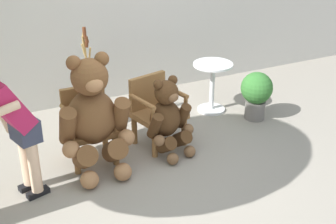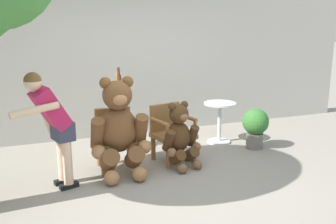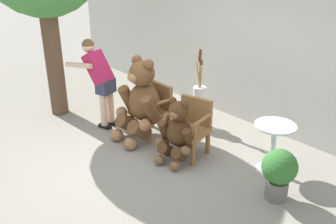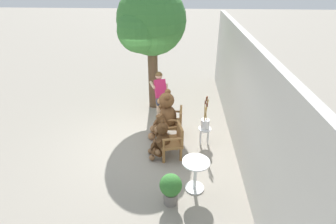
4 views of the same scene
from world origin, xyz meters
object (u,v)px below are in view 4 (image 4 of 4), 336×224
Objects in this scene: wooden_chair_left at (174,122)px; wooden_chair_right at (173,140)px; round_side_table at (195,172)px; person_visitor at (160,94)px; brush_bucket at (205,122)px; potted_plant at (171,187)px; patio_tree at (149,23)px; white_stool at (205,132)px; teddy_bear_small at (161,140)px; teddy_bear_large at (165,115)px.

wooden_chair_left is 1.00× the size of wooden_chair_right.
wooden_chair_left is 2.04m from round_side_table.
person_visitor is 1.72m from brush_bucket.
potted_plant is (1.53, 0.02, -0.07)m from wooden_chair_right.
round_side_table is 0.19× the size of patio_tree.
white_stool is 0.12× the size of patio_tree.
brush_bucket is (-0.62, 1.10, 0.17)m from teddy_bear_small.
white_stool is 0.29m from brush_bucket.
person_visitor is at bearing -175.01° from teddy_bear_small.
potted_plant is at bearing 11.55° from teddy_bear_small.
teddy_bear_small is at bearing -143.79° from round_side_table.
wooden_chair_left is 1.08m from person_visitor.
patio_tree reaches higher than wooden_chair_left.
teddy_bear_small is 3.55m from patio_tree.
wooden_chair_left is 0.57× the size of person_visitor.
brush_bucket reaches higher than wooden_chair_left.
wooden_chair_left is at bearing 161.81° from teddy_bear_small.
brush_bucket is at bearing 47.38° from person_visitor.
brush_bucket is at bearing 38.34° from patio_tree.
patio_tree is (-0.90, -0.37, 1.84)m from person_visitor.
round_side_table is at bearing 19.41° from patio_tree.
person_visitor is 0.39× the size of patio_tree.
white_stool is at bearing 38.35° from patio_tree.
teddy_bear_large is at bearing -104.63° from white_stool.
person_visitor reaches higher than teddy_bear_large.
brush_bucket is (-0.00, -0.00, 0.29)m from white_stool.
wooden_chair_right is 1.53m from potted_plant.
patio_tree is (-1.78, -0.82, 2.29)m from wooden_chair_left.
round_side_table is at bearing 20.95° from teddy_bear_large.
patio_tree is (-3.76, -1.32, 2.30)m from round_side_table.
teddy_bear_small is 0.64× the size of person_visitor.
teddy_bear_small is 1.06× the size of brush_bucket.
round_side_table is at bearing 36.21° from teddy_bear_small.
white_stool is at bearing 66.82° from brush_bucket.
patio_tree is at bearing -157.50° from person_visitor.
round_side_table is (1.98, 0.50, -0.01)m from wooden_chair_left.
teddy_bear_small is 1.53m from potted_plant.
potted_plant is at bearing -20.49° from white_stool.
teddy_bear_large is 2.13m from round_side_table.
teddy_bear_small is at bearing -2.38° from teddy_bear_large.
wooden_chair_right is 0.57× the size of person_visitor.
round_side_table is 0.64m from potted_plant.
teddy_bear_small is at bearing -60.68° from white_stool.
person_visitor is (-0.87, -0.19, 0.23)m from teddy_bear_large.
patio_tree reaches higher than brush_bucket.
wooden_chair_right is at bearing -155.61° from round_side_table.
white_stool is 0.68× the size of potted_plant.
wooden_chair_right is at bearing 95.09° from teddy_bear_small.
person_visitor is at bearing -167.65° from teddy_bear_large.
wooden_chair_left is 0.63× the size of teddy_bear_large.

